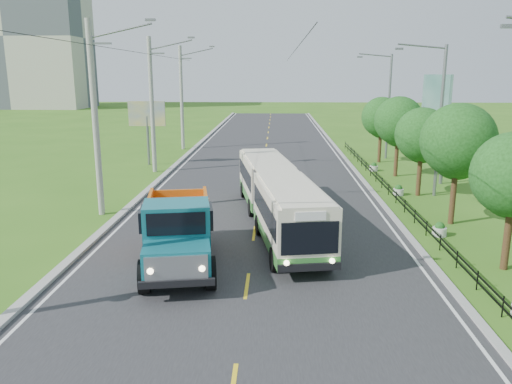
# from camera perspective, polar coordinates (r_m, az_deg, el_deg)

# --- Properties ---
(ground) EXTENTS (240.00, 240.00, 0.00)m
(ground) POSITION_cam_1_polar(r_m,az_deg,el_deg) (17.97, -1.04, -10.70)
(ground) COLOR #356818
(ground) RESTS_ON ground
(road) EXTENTS (14.00, 120.00, 0.02)m
(road) POSITION_cam_1_polar(r_m,az_deg,el_deg) (37.12, 0.73, 1.96)
(road) COLOR #28282B
(road) RESTS_ON ground
(curb_left) EXTENTS (0.40, 120.00, 0.15)m
(curb_left) POSITION_cam_1_polar(r_m,az_deg,el_deg) (37.98, -10.20, 2.11)
(curb_left) COLOR #9E9E99
(curb_left) RESTS_ON ground
(curb_right) EXTENTS (0.30, 120.00, 0.10)m
(curb_right) POSITION_cam_1_polar(r_m,az_deg,el_deg) (37.61, 11.69, 1.90)
(curb_right) COLOR #9E9E99
(curb_right) RESTS_ON ground
(edge_line_left) EXTENTS (0.12, 120.00, 0.00)m
(edge_line_left) POSITION_cam_1_polar(r_m,az_deg,el_deg) (37.88, -9.39, 2.03)
(edge_line_left) COLOR silver
(edge_line_left) RESTS_ON road
(edge_line_right) EXTENTS (0.12, 120.00, 0.00)m
(edge_line_right) POSITION_cam_1_polar(r_m,az_deg,el_deg) (37.54, 10.93, 1.87)
(edge_line_right) COLOR silver
(edge_line_right) RESTS_ON road
(centre_dash) EXTENTS (0.12, 2.20, 0.00)m
(centre_dash) POSITION_cam_1_polar(r_m,az_deg,el_deg) (17.96, -1.04, -10.64)
(centre_dash) COLOR yellow
(centre_dash) RESTS_ON road
(railing_right) EXTENTS (0.04, 40.00, 0.60)m
(railing_right) POSITION_cam_1_polar(r_m,az_deg,el_deg) (31.96, 14.91, 0.18)
(railing_right) COLOR black
(railing_right) RESTS_ON ground
(pole_near) EXTENTS (3.51, 0.32, 10.00)m
(pole_near) POSITION_cam_1_polar(r_m,az_deg,el_deg) (27.10, -17.84, 7.99)
(pole_near) COLOR gray
(pole_near) RESTS_ON ground
(pole_mid) EXTENTS (3.51, 0.32, 10.00)m
(pole_mid) POSITION_cam_1_polar(r_m,az_deg,el_deg) (38.57, -11.76, 9.74)
(pole_mid) COLOR gray
(pole_mid) RESTS_ON ground
(pole_far) EXTENTS (3.51, 0.32, 10.00)m
(pole_far) POSITION_cam_1_polar(r_m,az_deg,el_deg) (50.29, -8.46, 10.64)
(pole_far) COLOR gray
(pole_far) RESTS_ON ground
(tree_third) EXTENTS (3.60, 3.62, 6.00)m
(tree_third) POSITION_cam_1_polar(r_m,az_deg,el_deg) (26.30, 22.09, 5.08)
(tree_third) COLOR #382314
(tree_third) RESTS_ON ground
(tree_fourth) EXTENTS (3.24, 3.31, 5.40)m
(tree_fourth) POSITION_cam_1_polar(r_m,az_deg,el_deg) (32.01, 18.47, 5.95)
(tree_fourth) COLOR #382314
(tree_fourth) RESTS_ON ground
(tree_fifth) EXTENTS (3.48, 3.52, 5.80)m
(tree_fifth) POSITION_cam_1_polar(r_m,az_deg,el_deg) (37.75, 16.01, 7.54)
(tree_fifth) COLOR #382314
(tree_fifth) RESTS_ON ground
(tree_back) EXTENTS (3.30, 3.36, 5.50)m
(tree_back) POSITION_cam_1_polar(r_m,az_deg,el_deg) (43.60, 14.16, 8.10)
(tree_back) COLOR #382314
(tree_back) RESTS_ON ground
(streetlight_mid) EXTENTS (3.02, 0.20, 9.07)m
(streetlight_mid) POSITION_cam_1_polar(r_m,az_deg,el_deg) (31.98, 20.08, 8.19)
(streetlight_mid) COLOR slate
(streetlight_mid) RESTS_ON ground
(streetlight_far) EXTENTS (3.02, 0.20, 9.07)m
(streetlight_far) POSITION_cam_1_polar(r_m,az_deg,el_deg) (45.49, 14.76, 9.84)
(streetlight_far) COLOR slate
(streetlight_far) RESTS_ON ground
(planter_near) EXTENTS (0.64, 0.64, 0.67)m
(planter_near) POSITION_cam_1_polar(r_m,az_deg,el_deg) (24.67, 20.23, -4.08)
(planter_near) COLOR silver
(planter_near) RESTS_ON ground
(planter_mid) EXTENTS (0.64, 0.64, 0.67)m
(planter_mid) POSITION_cam_1_polar(r_m,az_deg,el_deg) (32.11, 15.96, 0.15)
(planter_mid) COLOR silver
(planter_mid) RESTS_ON ground
(planter_far) EXTENTS (0.64, 0.64, 0.67)m
(planter_far) POSITION_cam_1_polar(r_m,az_deg,el_deg) (39.76, 13.31, 2.77)
(planter_far) COLOR silver
(planter_far) RESTS_ON ground
(billboard_left) EXTENTS (3.00, 0.20, 5.20)m
(billboard_left) POSITION_cam_1_polar(r_m,az_deg,el_deg) (41.86, -12.36, 8.29)
(billboard_left) COLOR slate
(billboard_left) RESTS_ON ground
(billboard_right) EXTENTS (0.24, 6.00, 7.30)m
(billboard_right) POSITION_cam_1_polar(r_m,az_deg,el_deg) (38.16, 19.82, 9.58)
(billboard_right) COLOR slate
(billboard_right) RESTS_ON ground
(apartment_near) EXTENTS (28.00, 14.00, 30.00)m
(apartment_near) POSITION_cam_1_polar(r_m,az_deg,el_deg) (124.89, -25.36, 15.61)
(apartment_near) COLOR #B7B2A3
(apartment_near) RESTS_ON ground
(bus) EXTENTS (4.58, 14.40, 2.75)m
(bus) POSITION_cam_1_polar(r_m,az_deg,el_deg) (24.34, 2.38, -0.14)
(bus) COLOR #337930
(bus) RESTS_ON ground
(dump_truck) EXTENTS (3.59, 6.96, 2.79)m
(dump_truck) POSITION_cam_1_polar(r_m,az_deg,el_deg) (19.43, -8.94, -4.02)
(dump_truck) COLOR #136774
(dump_truck) RESTS_ON ground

